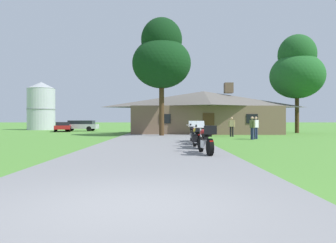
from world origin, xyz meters
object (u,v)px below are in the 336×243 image
tree_by_lodge_front (162,57)px  bystander_white_shirt_beside_signpost (256,127)px  bystander_tan_shirt_near_lodge (232,126)px  parked_red_sedan_far_left (63,127)px  tree_right_of_lodge (297,70)px  motorcycle_red_nearest_to_camera (206,140)px  parked_silver_suv_far_left (81,125)px  motorcycle_yellow_farthest_in_row (192,133)px  metal_silo_distant (41,106)px  bystander_olive_shirt_by_tree (252,127)px  motorcycle_red_third_in_row (197,134)px  motorcycle_yellow_second_in_row (198,137)px

tree_by_lodge_front → bystander_white_shirt_beside_signpost: bearing=-33.8°
bystander_tan_shirt_near_lodge → tree_by_lodge_front: (-6.00, 1.08, 6.12)m
bystander_white_shirt_beside_signpost → parked_red_sedan_far_left: bystander_white_shirt_beside_signpost is taller
bystander_white_shirt_beside_signpost → tree_right_of_lodge: (7.99, 11.92, 6.13)m
motorcycle_red_nearest_to_camera → tree_by_lodge_front: (-1.88, 16.07, 6.43)m
parked_red_sedan_far_left → parked_silver_suv_far_left: bearing=40.9°
motorcycle_yellow_farthest_in_row → parked_silver_suv_far_left: 26.14m
tree_by_lodge_front → tree_right_of_lodge: (15.03, 7.21, 0.01)m
tree_right_of_lodge → bystander_white_shirt_beside_signpost: bearing=-123.8°
parked_red_sedan_far_left → bystander_white_shirt_beside_signpost: bearing=-55.0°
motorcycle_yellow_farthest_in_row → metal_silo_distant: bearing=125.6°
motorcycle_yellow_farthest_in_row → bystander_olive_shirt_by_tree: (4.60, 3.15, 0.31)m
motorcycle_yellow_farthest_in_row → motorcycle_red_third_in_row: bearing=-88.3°
tree_by_lodge_front → metal_silo_distant: bearing=132.3°
tree_by_lodge_front → motorcycle_yellow_farthest_in_row: bearing=-76.9°
tree_by_lodge_front → parked_silver_suv_far_left: bearing=127.3°
tree_right_of_lodge → tree_by_lodge_front: bearing=-154.4°
motorcycle_yellow_farthest_in_row → parked_red_sedan_far_left: size_ratio=0.46×
tree_right_of_lodge → motorcycle_red_nearest_to_camera: bearing=-119.5°
motorcycle_red_nearest_to_camera → bystander_olive_shirt_by_tree: bearing=59.2°
tree_by_lodge_front → parked_silver_suv_far_left: 18.96m
bystander_tan_shirt_near_lodge → metal_silo_distant: 32.24m
motorcycle_yellow_farthest_in_row → tree_right_of_lodge: 21.44m
tree_right_of_lodge → metal_silo_distant: bearing=158.9°
bystander_olive_shirt_by_tree → tree_by_lodge_front: tree_by_lodge_front is taller
parked_red_sedan_far_left → bystander_olive_shirt_by_tree: bearing=-56.8°
tree_by_lodge_front → tree_right_of_lodge: size_ratio=0.96×
motorcycle_yellow_second_in_row → motorcycle_yellow_farthest_in_row: same height
parked_red_sedan_far_left → motorcycle_yellow_farthest_in_row: bearing=-69.3°
motorcycle_yellow_farthest_in_row → tree_right_of_lodge: (13.05, 15.75, 6.45)m
motorcycle_red_nearest_to_camera → parked_red_sedan_far_left: (-14.33, 27.96, 0.02)m
motorcycle_yellow_second_in_row → tree_right_of_lodge: 25.24m
parked_silver_suv_far_left → motorcycle_yellow_farthest_in_row: bearing=-148.0°
motorcycle_red_nearest_to_camera → motorcycle_yellow_second_in_row: size_ratio=1.00×
motorcycle_red_third_in_row → parked_silver_suv_far_left: bearing=113.3°
motorcycle_red_nearest_to_camera → motorcycle_yellow_farthest_in_row: 7.53m
motorcycle_yellow_second_in_row → bystander_white_shirt_beside_signpost: 10.06m
bystander_olive_shirt_by_tree → bystander_white_shirt_beside_signpost: bearing=-47.9°
motorcycle_red_third_in_row → motorcycle_yellow_second_in_row: bearing=-98.4°
motorcycle_red_nearest_to_camera → metal_silo_distant: metal_silo_distant is taller
tree_right_of_lodge → motorcycle_yellow_second_in_row: bearing=-122.7°
motorcycle_red_nearest_to_camera → metal_silo_distant: size_ratio=0.29×
motorcycle_red_third_in_row → tree_right_of_lodge: bearing=50.5°
motorcycle_red_nearest_to_camera → tree_right_of_lodge: (13.16, 23.27, 6.45)m
tree_by_lodge_front → bystander_olive_shirt_by_tree: bearing=-39.3°
motorcycle_yellow_second_in_row → motorcycle_yellow_farthest_in_row: size_ratio=1.00×
metal_silo_distant → parked_red_sedan_far_left: bearing=-54.5°
bystander_olive_shirt_by_tree → parked_red_sedan_far_left: 25.72m
motorcycle_yellow_second_in_row → metal_silo_distant: metal_silo_distant is taller
motorcycle_yellow_second_in_row → parked_red_sedan_far_left: bearing=115.1°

